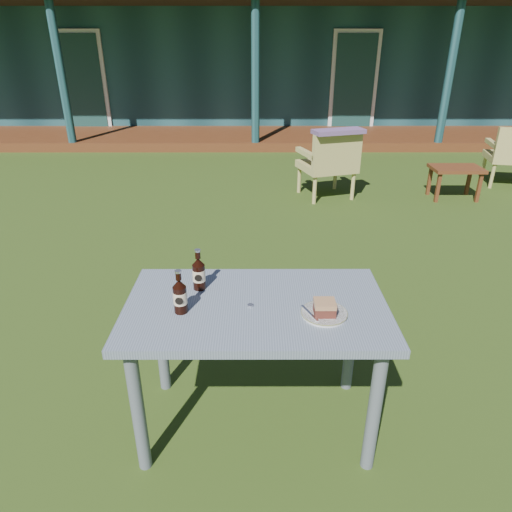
{
  "coord_description": "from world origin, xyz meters",
  "views": [
    {
      "loc": [
        -0.0,
        -3.39,
        1.81
      ],
      "look_at": [
        0.0,
        -1.3,
        0.82
      ],
      "focal_mm": 32.0,
      "sensor_mm": 36.0,
      "label": 1
    }
  ],
  "objects_px": {
    "cake_slice": "(325,307)",
    "armchair_left": "(330,161)",
    "side_table": "(456,172)",
    "cafe_table": "(256,323)",
    "cola_bottle_far": "(180,296)",
    "cola_bottle_near": "(199,273)",
    "plate": "(324,313)"
  },
  "relations": [
    {
      "from": "cafe_table",
      "to": "side_table",
      "type": "xyz_separation_m",
      "value": [
        2.47,
        3.72,
        -0.28
      ]
    },
    {
      "from": "cafe_table",
      "to": "cake_slice",
      "type": "relative_size",
      "value": 13.04
    },
    {
      "from": "side_table",
      "to": "cola_bottle_near",
      "type": "bearing_deg",
      "value": -127.5
    },
    {
      "from": "cake_slice",
      "to": "cafe_table",
      "type": "bearing_deg",
      "value": 160.79
    },
    {
      "from": "cola_bottle_near",
      "to": "armchair_left",
      "type": "xyz_separation_m",
      "value": [
        1.18,
        3.6,
        -0.34
      ]
    },
    {
      "from": "cafe_table",
      "to": "plate",
      "type": "distance_m",
      "value": 0.33
    },
    {
      "from": "cola_bottle_near",
      "to": "cola_bottle_far",
      "type": "relative_size",
      "value": 1.01
    },
    {
      "from": "plate",
      "to": "cola_bottle_near",
      "type": "distance_m",
      "value": 0.62
    },
    {
      "from": "cafe_table",
      "to": "cola_bottle_near",
      "type": "xyz_separation_m",
      "value": [
        -0.27,
        0.14,
        0.18
      ]
    },
    {
      "from": "cola_bottle_near",
      "to": "side_table",
      "type": "bearing_deg",
      "value": 52.5
    },
    {
      "from": "cafe_table",
      "to": "cake_slice",
      "type": "bearing_deg",
      "value": -19.21
    },
    {
      "from": "side_table",
      "to": "cake_slice",
      "type": "bearing_deg",
      "value": -119.62
    },
    {
      "from": "plate",
      "to": "cake_slice",
      "type": "height_order",
      "value": "cake_slice"
    },
    {
      "from": "plate",
      "to": "cola_bottle_far",
      "type": "bearing_deg",
      "value": 177.49
    },
    {
      "from": "cola_bottle_far",
      "to": "side_table",
      "type": "bearing_deg",
      "value": 53.48
    },
    {
      "from": "cafe_table",
      "to": "cola_bottle_far",
      "type": "xyz_separation_m",
      "value": [
        -0.33,
        -0.07,
        0.18
      ]
    },
    {
      "from": "cola_bottle_far",
      "to": "cafe_table",
      "type": "bearing_deg",
      "value": 11.06
    },
    {
      "from": "plate",
      "to": "side_table",
      "type": "bearing_deg",
      "value": 60.34
    },
    {
      "from": "cafe_table",
      "to": "plate",
      "type": "height_order",
      "value": "plate"
    },
    {
      "from": "plate",
      "to": "cake_slice",
      "type": "relative_size",
      "value": 2.22
    },
    {
      "from": "cake_slice",
      "to": "armchair_left",
      "type": "height_order",
      "value": "armchair_left"
    },
    {
      "from": "cola_bottle_near",
      "to": "cola_bottle_far",
      "type": "xyz_separation_m",
      "value": [
        -0.06,
        -0.21,
        -0.0
      ]
    },
    {
      "from": "cola_bottle_far",
      "to": "armchair_left",
      "type": "distance_m",
      "value": 4.02
    },
    {
      "from": "cola_bottle_near",
      "to": "cola_bottle_far",
      "type": "distance_m",
      "value": 0.22
    },
    {
      "from": "cake_slice",
      "to": "armchair_left",
      "type": "relative_size",
      "value": 0.11
    },
    {
      "from": "cola_bottle_near",
      "to": "cafe_table",
      "type": "bearing_deg",
      "value": -27.82
    },
    {
      "from": "armchair_left",
      "to": "side_table",
      "type": "distance_m",
      "value": 1.56
    },
    {
      "from": "cola_bottle_far",
      "to": "armchair_left",
      "type": "bearing_deg",
      "value": 71.93
    },
    {
      "from": "side_table",
      "to": "plate",
      "type": "bearing_deg",
      "value": -119.66
    },
    {
      "from": "cafe_table",
      "to": "side_table",
      "type": "distance_m",
      "value": 4.47
    },
    {
      "from": "cola_bottle_far",
      "to": "side_table",
      "type": "height_order",
      "value": "cola_bottle_far"
    },
    {
      "from": "armchair_left",
      "to": "side_table",
      "type": "height_order",
      "value": "armchair_left"
    }
  ]
}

